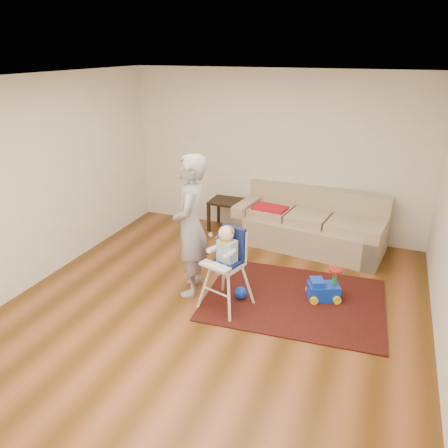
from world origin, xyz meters
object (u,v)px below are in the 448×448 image
(sofa, at_px, (309,220))
(ride_on_toy, at_px, (324,284))
(side_table, at_px, (226,214))
(toy_ball, at_px, (241,293))
(adult, at_px, (191,226))
(high_chair, at_px, (226,269))

(sofa, relative_size, ride_on_toy, 5.81)
(side_table, bearing_deg, ride_on_toy, -41.53)
(toy_ball, bearing_deg, ride_on_toy, 21.23)
(ride_on_toy, height_order, toy_ball, ride_on_toy)
(adult, bearing_deg, ride_on_toy, 88.95)
(side_table, xyz_separation_m, ride_on_toy, (1.99, -1.77, -0.04))
(sofa, distance_m, ride_on_toy, 1.64)
(ride_on_toy, xyz_separation_m, high_chair, (-1.10, -0.58, 0.29))
(ride_on_toy, relative_size, adult, 0.23)
(side_table, distance_m, high_chair, 2.53)
(high_chair, bearing_deg, side_table, 127.69)
(high_chair, bearing_deg, sofa, 91.20)
(side_table, relative_size, ride_on_toy, 1.27)
(sofa, distance_m, high_chair, 2.21)
(toy_ball, relative_size, adult, 0.09)
(sofa, distance_m, adult, 2.29)
(ride_on_toy, xyz_separation_m, toy_ball, (-0.98, -0.38, -0.13))
(sofa, height_order, high_chair, high_chair)
(ride_on_toy, height_order, high_chair, high_chair)
(toy_ball, distance_m, high_chair, 0.48)
(high_chair, xyz_separation_m, adult, (-0.55, 0.19, 0.40))
(ride_on_toy, distance_m, adult, 1.83)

